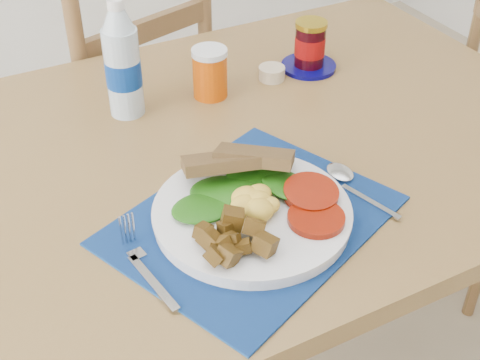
{
  "coord_description": "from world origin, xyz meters",
  "views": [
    {
      "loc": [
        -0.42,
        -0.7,
        1.43
      ],
      "look_at": [
        -0.04,
        0.03,
        0.8
      ],
      "focal_mm": 50.0,
      "sensor_mm": 36.0,
      "label": 1
    }
  ],
  "objects_px": {
    "chair_far": "(123,70)",
    "jam_on_saucer": "(310,48)",
    "breakfast_plate": "(250,211)",
    "juice_glass": "(210,74)",
    "water_bottle": "(123,65)"
  },
  "relations": [
    {
      "from": "chair_far",
      "to": "juice_glass",
      "type": "height_order",
      "value": "chair_far"
    },
    {
      "from": "breakfast_plate",
      "to": "juice_glass",
      "type": "distance_m",
      "value": 0.41
    },
    {
      "from": "juice_glass",
      "to": "breakfast_plate",
      "type": "bearing_deg",
      "value": -107.14
    },
    {
      "from": "chair_far",
      "to": "jam_on_saucer",
      "type": "xyz_separation_m",
      "value": [
        0.27,
        -0.47,
        0.2
      ]
    },
    {
      "from": "water_bottle",
      "to": "jam_on_saucer",
      "type": "height_order",
      "value": "water_bottle"
    },
    {
      "from": "juice_glass",
      "to": "jam_on_saucer",
      "type": "bearing_deg",
      "value": 1.6
    },
    {
      "from": "breakfast_plate",
      "to": "juice_glass",
      "type": "height_order",
      "value": "juice_glass"
    },
    {
      "from": "breakfast_plate",
      "to": "jam_on_saucer",
      "type": "height_order",
      "value": "jam_on_saucer"
    },
    {
      "from": "breakfast_plate",
      "to": "jam_on_saucer",
      "type": "bearing_deg",
      "value": 71.7
    },
    {
      "from": "breakfast_plate",
      "to": "water_bottle",
      "type": "xyz_separation_m",
      "value": [
        -0.05,
        0.41,
        0.08
      ]
    },
    {
      "from": "chair_far",
      "to": "water_bottle",
      "type": "height_order",
      "value": "chair_far"
    },
    {
      "from": "juice_glass",
      "to": "jam_on_saucer",
      "type": "height_order",
      "value": "jam_on_saucer"
    },
    {
      "from": "chair_far",
      "to": "juice_glass",
      "type": "distance_m",
      "value": 0.52
    },
    {
      "from": "chair_far",
      "to": "juice_glass",
      "type": "bearing_deg",
      "value": 77.9
    },
    {
      "from": "water_bottle",
      "to": "chair_far",
      "type": "bearing_deg",
      "value": 73.31
    }
  ]
}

